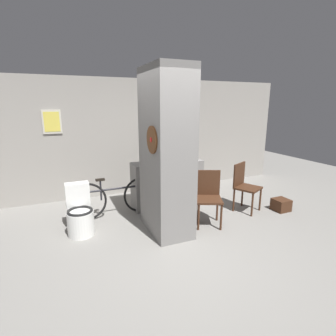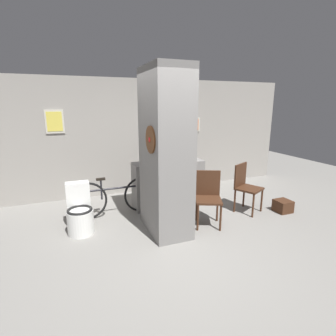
# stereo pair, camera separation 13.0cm
# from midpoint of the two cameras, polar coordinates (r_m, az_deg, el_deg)

# --- Properties ---
(ground_plane) EXTENTS (14.00, 14.00, 0.00)m
(ground_plane) POSITION_cam_midpoint_polar(r_m,az_deg,el_deg) (4.11, 1.25, -16.13)
(ground_plane) COLOR gray
(wall_back) EXTENTS (8.00, 0.09, 2.60)m
(wall_back) POSITION_cam_midpoint_polar(r_m,az_deg,el_deg) (6.10, -8.94, 6.61)
(wall_back) COLOR gray
(wall_back) RESTS_ON ground_plane
(pillar_center) EXTENTS (0.62, 1.00, 2.60)m
(pillar_center) POSITION_cam_midpoint_polar(r_m,az_deg,el_deg) (4.10, -1.31, 3.26)
(pillar_center) COLOR gray
(pillar_center) RESTS_ON ground_plane
(counter_shelf) EXTENTS (1.44, 0.44, 0.92)m
(counter_shelf) POSITION_cam_midpoint_polar(r_m,az_deg,el_deg) (5.36, -0.82, -3.43)
(counter_shelf) COLOR gray
(counter_shelf) RESTS_ON ground_plane
(toilet) EXTENTS (0.42, 0.58, 0.79)m
(toilet) POSITION_cam_midpoint_polar(r_m,az_deg,el_deg) (4.53, -19.41, -9.44)
(toilet) COLOR white
(toilet) RESTS_ON ground_plane
(chair_near_pillar) EXTENTS (0.56, 0.56, 0.93)m
(chair_near_pillar) POSITION_cam_midpoint_polar(r_m,az_deg,el_deg) (4.58, 7.95, -5.81)
(chair_near_pillar) COLOR #422616
(chair_near_pillar) RESTS_ON ground_plane
(chair_by_doorway) EXTENTS (0.57, 0.57, 0.93)m
(chair_by_doorway) POSITION_cam_midpoint_polar(r_m,az_deg,el_deg) (5.29, 15.61, -3.47)
(chair_by_doorway) COLOR #422616
(chair_by_doorway) RESTS_ON ground_plane
(bicycle) EXTENTS (1.72, 0.42, 0.76)m
(bicycle) POSITION_cam_midpoint_polar(r_m,az_deg,el_deg) (4.98, -12.11, -6.27)
(bicycle) COLOR black
(bicycle) RESTS_ON ground_plane
(bottle_tall) EXTENTS (0.07, 0.07, 0.31)m
(bottle_tall) POSITION_cam_midpoint_polar(r_m,az_deg,el_deg) (5.36, 1.62, 2.94)
(bottle_tall) COLOR silver
(bottle_tall) RESTS_ON counter_shelf
(bottle_short) EXTENTS (0.07, 0.07, 0.24)m
(bottle_short) POSITION_cam_midpoint_polar(r_m,az_deg,el_deg) (5.20, 1.13, 2.32)
(bottle_short) COLOR #267233
(bottle_short) RESTS_ON counter_shelf
(floor_crate) EXTENTS (0.29, 0.29, 0.23)m
(floor_crate) POSITION_cam_midpoint_polar(r_m,az_deg,el_deg) (5.64, 22.77, -7.39)
(floor_crate) COLOR #422616
(floor_crate) RESTS_ON ground_plane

